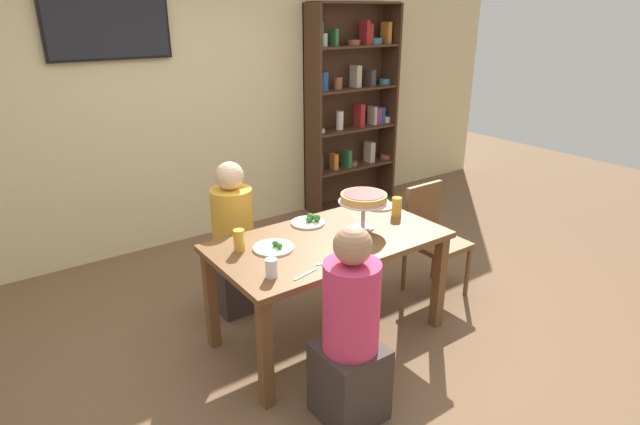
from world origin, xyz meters
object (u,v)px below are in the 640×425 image
object	(u,v)px
salad_plate_near_diner	(274,247)
water_glass_clear_near	(271,268)
diner_far_left	(234,248)
salad_plate_far_diner	(379,205)
beer_glass_amber_short	(397,207)
deep_dish_pizza_stand	(364,200)
diner_near_left	(350,341)
chair_head_east	(432,234)
dining_table	(329,252)
television	(107,21)
cutlery_fork_near	(331,263)
salad_plate_spare	(309,221)
cutlery_knife_near	(305,274)
bookshelf	(351,106)
beer_glass_amber_tall	(239,240)

from	to	relation	value
salad_plate_near_diner	water_glass_clear_near	world-z (taller)	water_glass_clear_near
diner_far_left	salad_plate_far_diner	bearing A→B (deg)	65.40
beer_glass_amber_short	deep_dish_pizza_stand	bearing A→B (deg)	-173.47
beer_glass_amber_short	salad_plate_far_diner	bearing A→B (deg)	85.24
diner_near_left	chair_head_east	bearing A→B (deg)	-62.52
chair_head_east	salad_plate_near_diner	bearing A→B (deg)	-1.13
dining_table	diner_near_left	world-z (taller)	diner_near_left
dining_table	diner_near_left	bearing A→B (deg)	-117.95
television	chair_head_east	bearing A→B (deg)	-50.46
diner_far_left	television	bearing A→B (deg)	-167.28
diner_near_left	cutlery_fork_near	bearing A→B (deg)	-22.40
dining_table	cutlery_fork_near	xyz separation A→B (m)	(-0.20, -0.30, 0.10)
diner_far_left	water_glass_clear_near	bearing A→B (deg)	-13.63
chair_head_east	salad_plate_far_diner	world-z (taller)	chair_head_east
beer_glass_amber_short	salad_plate_near_diner	bearing A→B (deg)	178.17
salad_plate_spare	dining_table	bearing A→B (deg)	-98.27
television	deep_dish_pizza_stand	bearing A→B (deg)	-65.81
television	cutlery_knife_near	size ratio (longest dim) A/B	5.52
chair_head_east	television	bearing A→B (deg)	-50.46
diner_far_left	deep_dish_pizza_stand	xyz separation A→B (m)	(0.63, -0.71, 0.46)
dining_table	television	distance (m)	2.62
deep_dish_pizza_stand	water_glass_clear_near	xyz separation A→B (m)	(-0.86, -0.23, -0.15)
deep_dish_pizza_stand	salad_plate_spare	bearing A→B (deg)	131.06
diner_near_left	beer_glass_amber_short	world-z (taller)	diner_near_left
chair_head_east	cutlery_knife_near	world-z (taller)	chair_head_east
dining_table	diner_far_left	world-z (taller)	diner_far_left
dining_table	salad_plate_near_diner	size ratio (longest dim) A/B	5.91
dining_table	diner_far_left	distance (m)	0.80
television	water_glass_clear_near	xyz separation A→B (m)	(0.09, -2.34, -1.25)
salad_plate_spare	cutlery_knife_near	world-z (taller)	salad_plate_spare
dining_table	cutlery_fork_near	bearing A→B (deg)	-124.53
water_glass_clear_near	salad_plate_near_diner	bearing A→B (deg)	57.28
deep_dish_pizza_stand	dining_table	bearing A→B (deg)	-179.84
salad_plate_near_diner	beer_glass_amber_short	world-z (taller)	beer_glass_amber_short
diner_far_left	salad_plate_far_diner	size ratio (longest dim) A/B	4.89
television	cutlery_knife_near	world-z (taller)	television
bookshelf	chair_head_east	world-z (taller)	bookshelf
salad_plate_near_diner	cutlery_fork_near	size ratio (longest dim) A/B	1.43
chair_head_east	beer_glass_amber_short	xyz separation A→B (m)	(-0.40, -0.00, 0.32)
chair_head_east	beer_glass_amber_short	size ratio (longest dim) A/B	6.38
television	salad_plate_far_diner	world-z (taller)	television
water_glass_clear_near	cutlery_fork_near	bearing A→B (deg)	-9.46
salad_plate_near_diner	cutlery_knife_near	distance (m)	0.40
water_glass_clear_near	chair_head_east	bearing A→B (deg)	9.81
dining_table	diner_far_left	size ratio (longest dim) A/B	1.32
salad_plate_spare	beer_glass_amber_tall	size ratio (longest dim) A/B	1.73
beer_glass_amber_short	cutlery_knife_near	xyz separation A→B (m)	(-1.04, -0.36, -0.07)
salad_plate_near_diner	cutlery_knife_near	bearing A→B (deg)	-94.22
diner_far_left	water_glass_clear_near	size ratio (longest dim) A/B	10.42
deep_dish_pizza_stand	salad_plate_near_diner	distance (m)	0.69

